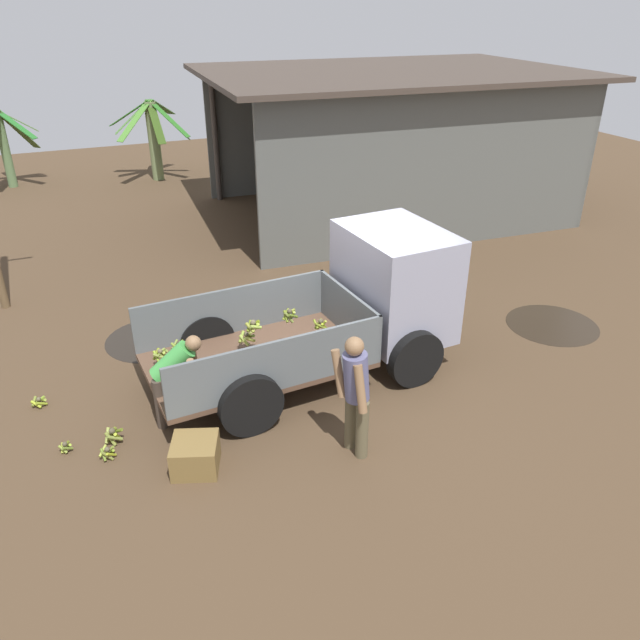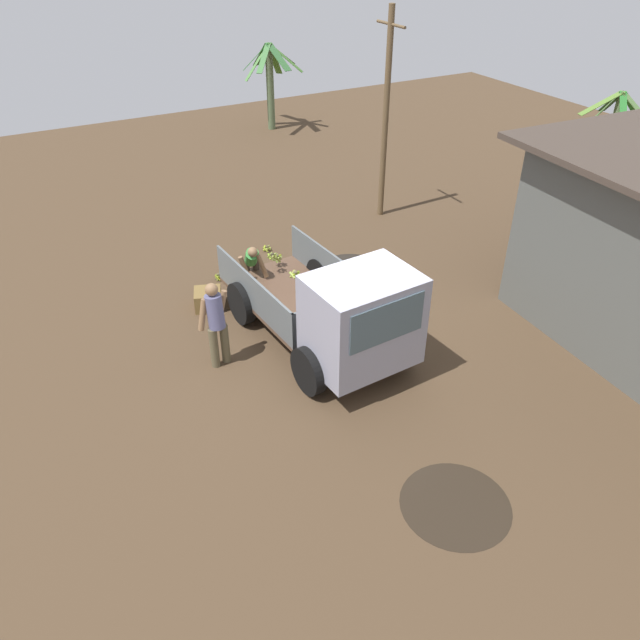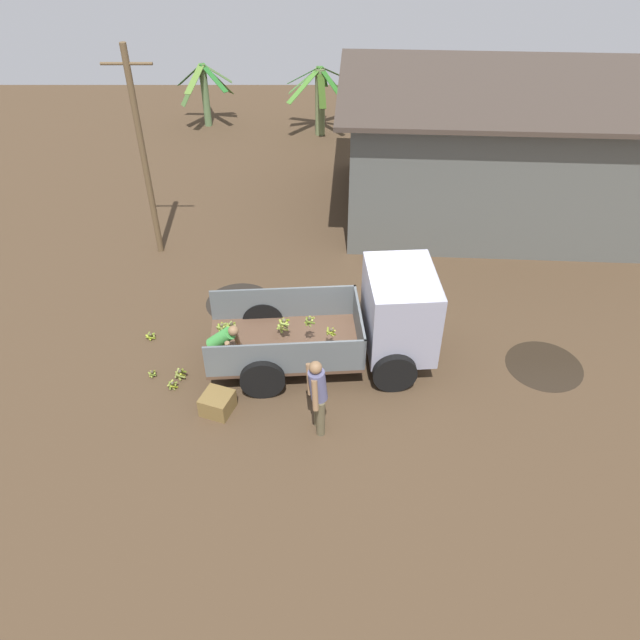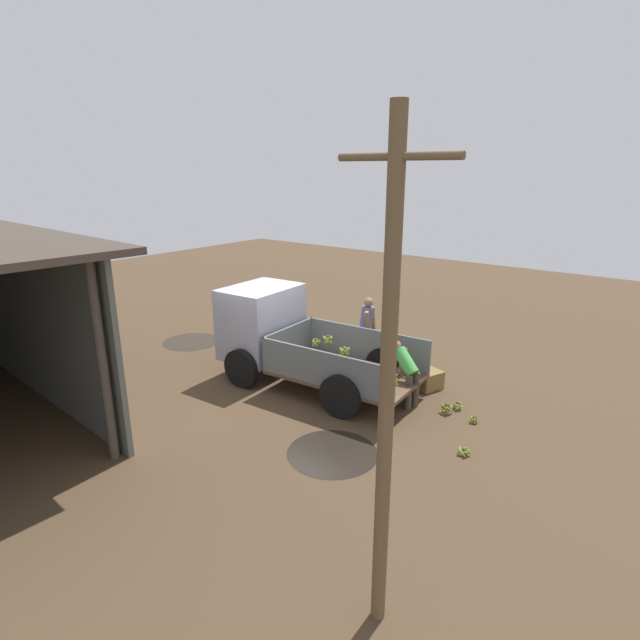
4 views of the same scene
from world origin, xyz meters
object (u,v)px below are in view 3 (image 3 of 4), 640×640
(utility_pole, at_px, (143,154))
(banana_bunch_on_ground_1, at_px, (173,385))
(banana_bunch_on_ground_2, at_px, (152,373))
(person_worker_loading, at_px, (221,345))
(banana_bunch_on_ground_0, at_px, (180,374))
(wooden_crate_0, at_px, (217,403))
(person_foreground_visitor, at_px, (318,393))
(cargo_truck, at_px, (375,318))
(banana_bunch_on_ground_3, at_px, (151,336))

(utility_pole, xyz_separation_m, banana_bunch_on_ground_1, (1.32, -5.31, -2.66))
(banana_bunch_on_ground_1, xyz_separation_m, banana_bunch_on_ground_2, (-0.49, 0.35, -0.02))
(person_worker_loading, height_order, banana_bunch_on_ground_2, person_worker_loading)
(utility_pole, height_order, banana_bunch_on_ground_0, utility_pole)
(banana_bunch_on_ground_1, bearing_deg, utility_pole, 103.93)
(utility_pole, distance_m, wooden_crate_0, 6.86)
(person_foreground_visitor, xyz_separation_m, banana_bunch_on_ground_0, (-2.86, 1.41, -0.83))
(cargo_truck, bearing_deg, utility_pole, 137.46)
(cargo_truck, distance_m, person_worker_loading, 3.20)
(utility_pole, distance_m, banana_bunch_on_ground_0, 5.83)
(person_worker_loading, relative_size, banana_bunch_on_ground_3, 5.79)
(person_worker_loading, bearing_deg, banana_bunch_on_ground_2, -160.87)
(utility_pole, bearing_deg, person_worker_loading, -64.57)
(cargo_truck, bearing_deg, banana_bunch_on_ground_0, -174.94)
(cargo_truck, distance_m, wooden_crate_0, 3.61)
(banana_bunch_on_ground_1, distance_m, banana_bunch_on_ground_3, 1.77)
(person_worker_loading, bearing_deg, banana_bunch_on_ground_3, 163.14)
(banana_bunch_on_ground_3, height_order, wooden_crate_0, wooden_crate_0)
(utility_pole, relative_size, banana_bunch_on_ground_0, 19.73)
(person_worker_loading, xyz_separation_m, banana_bunch_on_ground_2, (-1.49, -0.09, -0.69))
(cargo_truck, distance_m, banana_bunch_on_ground_2, 4.78)
(person_foreground_visitor, distance_m, banana_bunch_on_ground_3, 4.69)
(cargo_truck, relative_size, banana_bunch_on_ground_0, 17.56)
(person_foreground_visitor, xyz_separation_m, wooden_crate_0, (-1.96, 0.48, -0.75))
(cargo_truck, relative_size, banana_bunch_on_ground_3, 20.63)
(banana_bunch_on_ground_2, distance_m, banana_bunch_on_ground_3, 1.26)
(person_worker_loading, xyz_separation_m, banana_bunch_on_ground_1, (-0.99, -0.45, -0.68))
(cargo_truck, relative_size, person_worker_loading, 3.57)
(cargo_truck, height_order, banana_bunch_on_ground_0, cargo_truck)
(person_foreground_visitor, bearing_deg, banana_bunch_on_ground_0, -37.41)
(banana_bunch_on_ground_1, distance_m, banana_bunch_on_ground_2, 0.61)
(person_worker_loading, bearing_deg, banana_bunch_on_ground_0, -155.37)
(banana_bunch_on_ground_1, xyz_separation_m, wooden_crate_0, (1.00, -0.62, 0.10))
(cargo_truck, distance_m, banana_bunch_on_ground_3, 5.07)
(cargo_truck, xyz_separation_m, wooden_crate_0, (-3.14, -1.56, -0.90))
(cargo_truck, bearing_deg, wooden_crate_0, -157.48)
(person_foreground_visitor, relative_size, wooden_crate_0, 3.04)
(banana_bunch_on_ground_2, bearing_deg, wooden_crate_0, -33.00)
(person_worker_loading, bearing_deg, wooden_crate_0, -73.97)
(banana_bunch_on_ground_0, height_order, banana_bunch_on_ground_2, banana_bunch_on_ground_0)
(person_worker_loading, bearing_deg, cargo_truck, 24.45)
(cargo_truck, height_order, wooden_crate_0, cargo_truck)
(utility_pole, distance_m, banana_bunch_on_ground_1, 6.08)
(banana_bunch_on_ground_2, bearing_deg, person_foreground_visitor, -22.85)
(utility_pole, bearing_deg, wooden_crate_0, -68.62)
(person_worker_loading, xyz_separation_m, banana_bunch_on_ground_3, (-1.78, 1.13, -0.70))
(cargo_truck, relative_size, utility_pole, 0.89)
(banana_bunch_on_ground_1, distance_m, wooden_crate_0, 1.18)
(utility_pole, distance_m, banana_bunch_on_ground_2, 5.69)
(banana_bunch_on_ground_0, bearing_deg, cargo_truck, 8.91)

